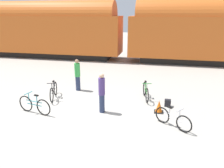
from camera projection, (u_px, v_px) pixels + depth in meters
ground_plane at (85, 112)px, 9.70m from camera, size 80.00×80.00×0.00m
freight_train at (125, 29)px, 19.32m from camera, size 55.06×2.81×5.24m
rail_near at (123, 62)px, 19.52m from camera, size 67.06×0.07×0.01m
rail_far at (126, 59)px, 20.85m from camera, size 67.06×0.07×0.01m
bicycle_black at (54, 91)px, 11.14m from camera, size 0.56×1.67×0.92m
bicycle_silver at (173, 119)px, 8.35m from camera, size 1.33×1.02×0.82m
bicycle_green at (146, 92)px, 11.08m from camera, size 0.49×1.70×0.93m
bicycle_teal at (34, 105)px, 9.50m from camera, size 1.70×0.49×0.92m
person_in_green at (78, 75)px, 12.18m from camera, size 0.31×0.31×1.78m
person_in_purple at (102, 92)px, 9.44m from camera, size 0.28×0.28×1.80m
backpack at (168, 103)px, 10.27m from camera, size 0.28×0.20×0.34m
traffic_cone at (159, 107)px, 9.64m from camera, size 0.40×0.40×0.55m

